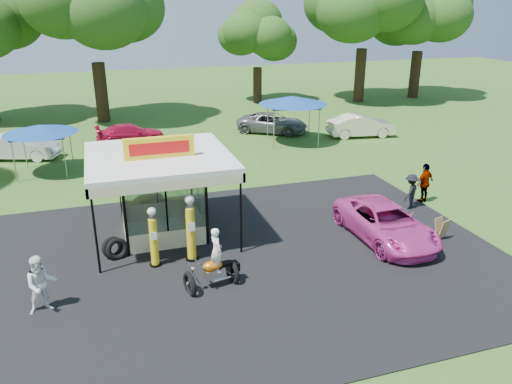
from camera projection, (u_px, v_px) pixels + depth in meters
ground at (246, 288)px, 16.43m from camera, size 120.00×120.00×0.00m
asphalt_apron at (230, 260)px, 18.21m from camera, size 20.00×14.00×0.04m
gas_station_kiosk at (161, 193)px, 19.68m from camera, size 5.40×5.40×4.18m
gas_pump_left at (154, 238)px, 17.45m from camera, size 0.42×0.42×2.27m
gas_pump_right at (191, 230)px, 17.81m from camera, size 0.48×0.48×2.56m
motorcycle at (215, 264)px, 16.25m from camera, size 1.92×1.20×2.19m
spare_tires at (115, 248)px, 18.22m from camera, size 1.06×0.82×0.85m
a_frame_sign at (442, 229)px, 19.71m from camera, size 0.53×0.58×0.87m
kiosk_car at (156, 203)px, 22.11m from camera, size 2.82×1.13×0.96m
pink_sedan at (386, 223)px, 19.60m from camera, size 2.46×5.14×1.41m
spectator_west at (41, 284)px, 14.89m from camera, size 1.05×0.91×1.86m
spectator_east_a at (411, 191)px, 22.57m from camera, size 1.21×1.09×1.63m
spectator_east_b at (425, 183)px, 23.26m from camera, size 1.20×0.80×1.89m
bg_car_a at (19, 147)px, 29.81m from camera, size 4.89×2.94×1.52m
bg_car_b at (131, 134)px, 33.20m from camera, size 4.54×2.08×1.29m
bg_car_d at (272, 123)px, 35.99m from camera, size 5.47×4.69×1.40m
bg_car_e at (361, 126)px, 34.85m from camera, size 4.88×2.30×1.55m
tent_west at (40, 129)px, 26.75m from camera, size 3.88×3.88×2.71m
tent_east at (293, 100)px, 32.58m from camera, size 4.49×4.49×3.14m
oak_far_c at (92, 12)px, 36.73m from camera, size 10.93×10.93×12.88m
oak_far_d at (257, 39)px, 45.01m from camera, size 7.58×7.58×9.02m
oak_far_e at (365, 5)px, 44.58m from camera, size 11.39×11.39×13.56m
oak_far_f at (422, 15)px, 47.00m from camera, size 10.03×10.03×12.09m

